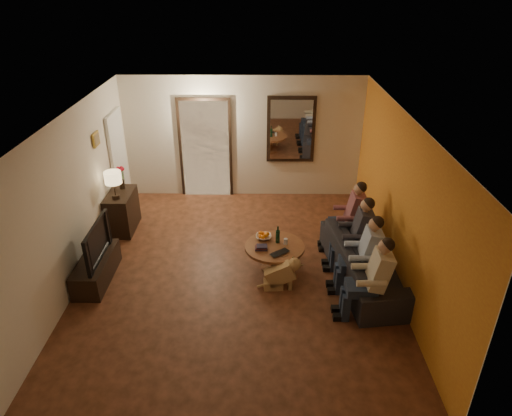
{
  "coord_description": "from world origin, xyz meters",
  "views": [
    {
      "loc": [
        0.36,
        -6.18,
        4.43
      ],
      "look_at": [
        0.3,
        0.3,
        1.05
      ],
      "focal_mm": 32.0,
      "sensor_mm": 36.0,
      "label": 1
    }
  ],
  "objects_px": {
    "person_a": "(373,282)",
    "person_d": "(351,219)",
    "coffee_table": "(274,257)",
    "wine_bottle": "(278,234)",
    "dresser": "(122,211)",
    "person_b": "(365,258)",
    "laptop": "(282,254)",
    "table_lamp": "(114,185)",
    "sofa": "(365,261)",
    "tv_stand": "(96,269)",
    "tv": "(91,242)",
    "dog": "(280,273)",
    "person_c": "(357,237)",
    "bowl": "(264,237)"
  },
  "relations": [
    {
      "from": "person_c",
      "to": "coffee_table",
      "type": "xyz_separation_m",
      "value": [
        -1.33,
        -0.04,
        -0.38
      ]
    },
    {
      "from": "table_lamp",
      "to": "wine_bottle",
      "type": "height_order",
      "value": "table_lamp"
    },
    {
      "from": "dresser",
      "to": "person_a",
      "type": "xyz_separation_m",
      "value": [
        4.19,
        -2.46,
        0.22
      ]
    },
    {
      "from": "tv_stand",
      "to": "person_a",
      "type": "distance_m",
      "value": 4.29
    },
    {
      "from": "person_d",
      "to": "person_c",
      "type": "bearing_deg",
      "value": -90.0
    },
    {
      "from": "coffee_table",
      "to": "wine_bottle",
      "type": "distance_m",
      "value": 0.4
    },
    {
      "from": "tv_stand",
      "to": "coffee_table",
      "type": "height_order",
      "value": "coffee_table"
    },
    {
      "from": "person_d",
      "to": "person_b",
      "type": "bearing_deg",
      "value": -90.0
    },
    {
      "from": "dresser",
      "to": "tv_stand",
      "type": "xyz_separation_m",
      "value": [
        0.0,
        -1.62,
        -0.18
      ]
    },
    {
      "from": "person_b",
      "to": "coffee_table",
      "type": "bearing_deg",
      "value": 157.15
    },
    {
      "from": "tv",
      "to": "person_d",
      "type": "height_order",
      "value": "person_d"
    },
    {
      "from": "sofa",
      "to": "laptop",
      "type": "bearing_deg",
      "value": 83.44
    },
    {
      "from": "sofa",
      "to": "wine_bottle",
      "type": "bearing_deg",
      "value": 68.01
    },
    {
      "from": "tv_stand",
      "to": "person_c",
      "type": "relative_size",
      "value": 1.0
    },
    {
      "from": "sofa",
      "to": "person_d",
      "type": "xyz_separation_m",
      "value": [
        -0.1,
        0.9,
        0.27
      ]
    },
    {
      "from": "dresser",
      "to": "wine_bottle",
      "type": "distance_m",
      "value": 3.15
    },
    {
      "from": "dresser",
      "to": "coffee_table",
      "type": "height_order",
      "value": "dresser"
    },
    {
      "from": "person_a",
      "to": "person_c",
      "type": "distance_m",
      "value": 1.2
    },
    {
      "from": "person_d",
      "to": "laptop",
      "type": "relative_size",
      "value": 3.65
    },
    {
      "from": "person_a",
      "to": "dresser",
      "type": "bearing_deg",
      "value": 149.6
    },
    {
      "from": "person_b",
      "to": "person_d",
      "type": "relative_size",
      "value": 1.0
    },
    {
      "from": "person_c",
      "to": "coffee_table",
      "type": "relative_size",
      "value": 1.23
    },
    {
      "from": "coffee_table",
      "to": "wine_bottle",
      "type": "bearing_deg",
      "value": 63.43
    },
    {
      "from": "tv",
      "to": "sofa",
      "type": "xyz_separation_m",
      "value": [
        4.29,
        0.06,
        -0.37
      ]
    },
    {
      "from": "dog",
      "to": "bowl",
      "type": "relative_size",
      "value": 2.16
    },
    {
      "from": "sofa",
      "to": "person_a",
      "type": "xyz_separation_m",
      "value": [
        -0.1,
        -0.9,
        0.27
      ]
    },
    {
      "from": "wine_bottle",
      "to": "dresser",
      "type": "bearing_deg",
      "value": 157.62
    },
    {
      "from": "wine_bottle",
      "to": "person_d",
      "type": "bearing_deg",
      "value": 22.72
    },
    {
      "from": "sofa",
      "to": "person_a",
      "type": "relative_size",
      "value": 1.91
    },
    {
      "from": "tv_stand",
      "to": "person_b",
      "type": "bearing_deg",
      "value": -3.25
    },
    {
      "from": "person_a",
      "to": "person_d",
      "type": "xyz_separation_m",
      "value": [
        0.0,
        1.8,
        0.0
      ]
    },
    {
      "from": "tv",
      "to": "person_d",
      "type": "distance_m",
      "value": 4.3
    },
    {
      "from": "tv_stand",
      "to": "laptop",
      "type": "relative_size",
      "value": 3.64
    },
    {
      "from": "person_a",
      "to": "person_c",
      "type": "bearing_deg",
      "value": 90.0
    },
    {
      "from": "person_d",
      "to": "person_a",
      "type": "bearing_deg",
      "value": -90.0
    },
    {
      "from": "dog",
      "to": "tv",
      "type": "bearing_deg",
      "value": 173.06
    },
    {
      "from": "dresser",
      "to": "person_a",
      "type": "height_order",
      "value": "person_a"
    },
    {
      "from": "person_b",
      "to": "dresser",
      "type": "bearing_deg",
      "value": 156.08
    },
    {
      "from": "table_lamp",
      "to": "bowl",
      "type": "distance_m",
      "value": 2.86
    },
    {
      "from": "tv",
      "to": "dog",
      "type": "height_order",
      "value": "tv"
    },
    {
      "from": "tv",
      "to": "bowl",
      "type": "xyz_separation_m",
      "value": [
        2.68,
        0.54,
        -0.22
      ]
    },
    {
      "from": "table_lamp",
      "to": "sofa",
      "type": "xyz_separation_m",
      "value": [
        4.29,
        -1.34,
        -0.69
      ]
    },
    {
      "from": "tv_stand",
      "to": "dog",
      "type": "xyz_separation_m",
      "value": [
        2.93,
        -0.2,
        0.08
      ]
    },
    {
      "from": "person_a",
      "to": "person_b",
      "type": "xyz_separation_m",
      "value": [
        0.0,
        0.6,
        0.0
      ]
    },
    {
      "from": "bowl",
      "to": "wine_bottle",
      "type": "bearing_deg",
      "value": -27.55
    },
    {
      "from": "sofa",
      "to": "person_b",
      "type": "xyz_separation_m",
      "value": [
        -0.1,
        -0.3,
        0.27
      ]
    },
    {
      "from": "tv",
      "to": "person_d",
      "type": "relative_size",
      "value": 0.88
    },
    {
      "from": "person_a",
      "to": "wine_bottle",
      "type": "height_order",
      "value": "person_a"
    },
    {
      "from": "dresser",
      "to": "person_c",
      "type": "relative_size",
      "value": 0.71
    },
    {
      "from": "person_b",
      "to": "dog",
      "type": "height_order",
      "value": "person_b"
    }
  ]
}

